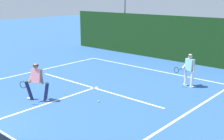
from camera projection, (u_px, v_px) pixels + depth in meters
court_line_baseline_far at (150, 69)px, 17.18m from camera, size 9.54×0.10×0.01m
court_line_service at (94, 88)px, 13.75m from camera, size 7.78×0.10×0.01m
court_line_centre at (42, 105)px, 11.60m from camera, size 0.10×6.40×0.01m
player_near at (37, 80)px, 11.92m from camera, size 1.07×1.03×1.60m
player_far at (189, 69)px, 13.79m from camera, size 0.90×0.88×1.60m
tennis_ball at (99, 101)px, 11.94m from camera, size 0.07×0.07×0.07m
back_fence_windscreen at (177, 39)px, 18.99m from camera, size 18.60×0.12×3.00m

